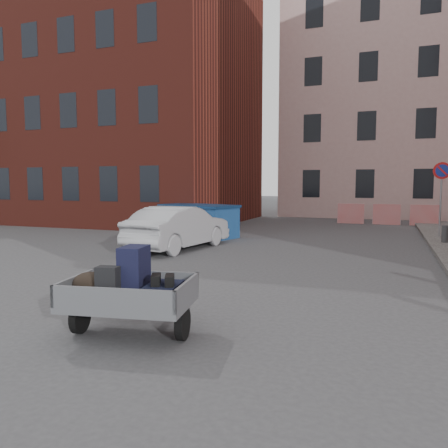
% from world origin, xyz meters
% --- Properties ---
extents(ground, '(120.00, 120.00, 0.00)m').
position_xyz_m(ground, '(0.00, 0.00, 0.00)').
color(ground, '#38383A').
rests_on(ground, ground).
extents(building_brick, '(12.00, 10.00, 14.00)m').
position_xyz_m(building_brick, '(-9.00, 13.00, 7.00)').
color(building_brick, '#591E16').
rests_on(building_brick, ground).
extents(building_pink, '(16.00, 8.00, 14.00)m').
position_xyz_m(building_pink, '(6.00, 22.00, 7.00)').
color(building_pink, '#C59C97').
rests_on(building_pink, ground).
extents(far_building, '(6.00, 6.00, 8.00)m').
position_xyz_m(far_building, '(-20.00, 22.00, 4.00)').
color(far_building, maroon).
rests_on(far_building, ground).
extents(no_parking_sign, '(0.60, 0.09, 2.65)m').
position_xyz_m(no_parking_sign, '(6.00, 9.48, 2.01)').
color(no_parking_sign, gray).
rests_on(no_parking_sign, sidewalk).
extents(barriers, '(4.70, 0.18, 1.00)m').
position_xyz_m(barriers, '(4.20, 15.00, 0.50)').
color(barriers, red).
rests_on(barriers, ground).
extents(trailer, '(1.77, 1.92, 1.20)m').
position_xyz_m(trailer, '(1.06, -2.99, 0.61)').
color(trailer, black).
rests_on(trailer, ground).
extents(dumpster, '(3.24, 2.34, 1.22)m').
position_xyz_m(dumpster, '(-2.44, 7.21, 0.62)').
color(dumpster, navy).
rests_on(dumpster, ground).
extents(silver_car, '(1.92, 4.18, 1.33)m').
position_xyz_m(silver_car, '(-1.78, 4.23, 0.66)').
color(silver_car, '#9FA1A6').
rests_on(silver_car, ground).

